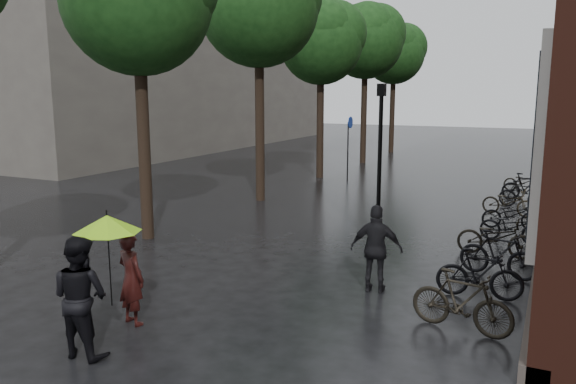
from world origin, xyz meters
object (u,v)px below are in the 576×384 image
Objects in this scene: pedestrian_walking at (376,249)px; parked_bicycles at (508,220)px; lamp_post at (380,143)px; ad_lightbox at (540,189)px; person_burgundy at (131,278)px; person_black at (80,296)px.

parked_bicycles is (1.97, 5.70, -0.41)m from pedestrian_walking.
parked_bicycles is 3.71× the size of lamp_post.
pedestrian_walking is at bearing -109.08° from parked_bicycles.
person_burgundy is at bearing -104.09° from ad_lightbox.
parked_bicycles is at bearing -92.44° from ad_lightbox.
ad_lightbox is (0.71, 2.51, 0.50)m from parked_bicycles.
parked_bicycles is (5.24, 8.98, -0.34)m from person_burgundy.
lamp_post is (-1.36, 4.70, 1.62)m from pedestrian_walking.
person_burgundy is 1.24m from person_black.
ad_lightbox is (5.95, 11.49, 0.16)m from person_burgundy.
parked_bicycles is at bearing -116.96° from pedestrian_walking.
lamp_post reaches higher than person_black.
lamp_post is at bearing -89.07° from person_burgundy.
person_black is 1.06× the size of pedestrian_walking.
person_black is 0.96× the size of ad_lightbox.
person_burgundy is 0.10× the size of parked_bicycles.
ad_lightbox is at bearing 41.03° from lamp_post.
person_black is (0.11, -1.22, 0.12)m from person_burgundy.
pedestrian_walking is at bearing -120.52° from person_burgundy.
lamp_post reaches higher than ad_lightbox.
person_black is 13.99m from ad_lightbox.
person_burgundy reaches higher than parked_bicycles.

